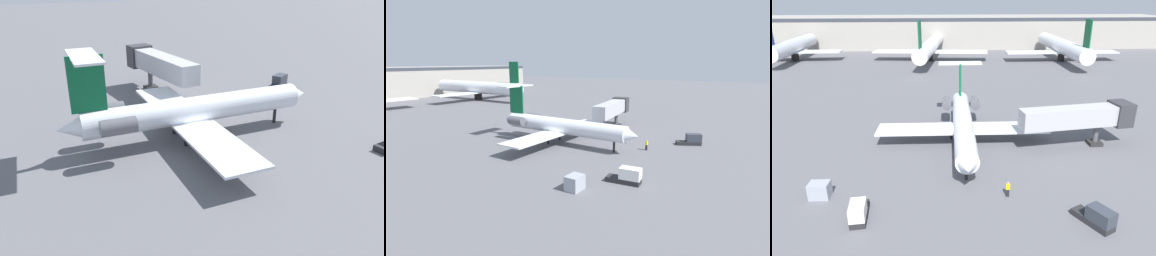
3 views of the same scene
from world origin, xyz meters
The scene contains 11 objects.
ground_plane centered at (0.00, 0.00, -0.05)m, with size 400.00×400.00×0.10m, color #5B5B60.
regional_jet centered at (1.38, 0.20, 3.11)m, with size 23.83×27.52×9.48m.
jet_bridge centered at (17.43, -2.17, 4.27)m, with size 15.75×5.14×5.96m.
ground_crew_marshaller centered at (5.19, -14.15, 0.86)m, with size 0.42×0.29×1.69m.
baggage_tug_lead centered at (-9.24, -17.20, 0.84)m, with size 1.80×4.12×1.90m.
baggage_tug_trailing centered at (12.35, -19.38, 0.84)m, with size 3.10×4.19×1.90m.
cargo_container_uld centered at (-14.06, -13.13, 0.83)m, with size 2.05×1.58×1.67m.
terminal_building centered at (0.00, 97.66, 5.83)m, with size 172.98×23.46×11.64m.
parked_airliner_west_end centered at (-47.69, 67.35, 4.48)m, with size 28.80×34.19×13.76m.
parked_airliner_west_mid centered at (-5.03, 65.31, 4.38)m, with size 36.17×42.76×13.58m.
parked_airliner_centre centered at (36.01, 62.02, 4.49)m, with size 34.75×41.35×13.80m.
Camera 3 is at (-1.18, -44.32, 19.48)m, focal length 32.05 mm.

